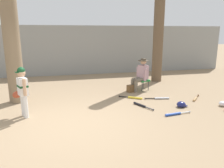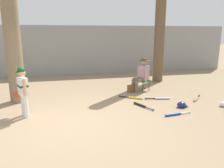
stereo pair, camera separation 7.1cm
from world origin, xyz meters
name	(u,v)px [view 1 (the left image)]	position (x,y,z in m)	size (l,w,h in m)	color
ground_plane	(71,126)	(0.00, 0.00, 0.00)	(60.00, 60.00, 0.00)	#937A5B
concrete_back_wall	(62,51)	(0.00, 6.53, 1.24)	(18.00, 0.36, 2.47)	gray
tree_near_player	(10,20)	(-1.53, 2.27, 2.47)	(0.71, 0.71, 5.66)	#7F6B51
tree_behind_spectator	(159,22)	(4.02, 4.01, 2.55)	(0.59, 0.59, 5.66)	brown
young_ballplayer	(22,89)	(-1.14, 0.87, 0.74)	(0.47, 0.55, 1.31)	white
folding_stool	(143,81)	(2.83, 2.65, 0.36)	(0.50, 0.50, 0.41)	#196B2D
seated_spectator	(141,74)	(2.73, 2.62, 0.64)	(0.68, 0.53, 1.20)	#6B6051
handbag_beside_stool	(132,88)	(2.34, 2.52, 0.13)	(0.34, 0.18, 0.26)	brown
bat_blue_youth	(175,114)	(2.71, 0.04, 0.03)	(0.78, 0.15, 0.07)	#2347AD
bat_wood_tan	(195,99)	(4.06, 1.12, 0.03)	(0.56, 0.55, 0.07)	tan
bat_black_composite	(141,105)	(2.09, 0.91, 0.03)	(0.37, 0.75, 0.07)	black
bat_aluminum_silver	(160,98)	(2.95, 1.42, 0.03)	(0.81, 0.21, 0.07)	#B7BCC6
bat_yellow_trainer	(133,98)	(2.12, 1.69, 0.03)	(0.70, 0.50, 0.07)	yellow
batting_helmet_white	(223,104)	(4.47, 0.36, 0.07)	(0.28, 0.21, 0.16)	silver
batting_helmet_navy	(181,105)	(3.21, 0.57, 0.08)	(0.31, 0.24, 0.18)	navy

